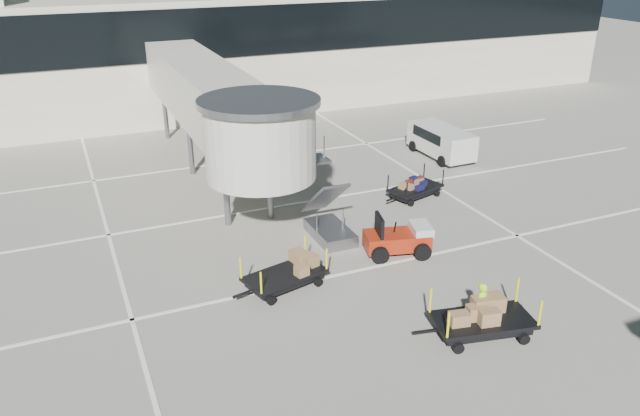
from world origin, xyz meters
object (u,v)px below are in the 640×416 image
Objects in this scene: box_cart_far at (286,275)px; baggage_tug at (399,239)px; suitcase_cart at (415,188)px; box_cart_near at (483,321)px; minivan at (440,139)px; ground_worker at (482,306)px.

baggage_tug is at bearing -6.37° from box_cart_far.
baggage_tug is at bearing -144.52° from suitcase_cart.
box_cart_near is (-4.11, -10.76, 0.09)m from suitcase_cart.
baggage_tug is 0.77× the size of box_cart_far.
box_cart_near is 0.88× the size of minivan.
box_cart_near is 1.07× the size of box_cart_far.
minivan is (8.25, 9.61, 0.40)m from baggage_tug.
minivan reaches higher than suitcase_cart.
baggage_tug is 1.73× the size of ground_worker.
baggage_tug is at bearing 97.11° from box_cart_near.
minivan is at bearing 23.53° from box_cart_far.
box_cart_far is 16.86m from minivan.
minivan is at bearing 41.34° from ground_worker.
box_cart_near reaches higher than box_cart_far.
minivan reaches higher than box_cart_far.
suitcase_cart is at bearing 80.25° from box_cart_near.
box_cart_far is 2.25× the size of ground_worker.
box_cart_far is 0.82× the size of minivan.
box_cart_far is (-5.08, -0.70, -0.12)m from baggage_tug.
box_cart_far is (-8.76, -5.45, 0.02)m from suitcase_cart.
baggage_tug is 0.63× the size of minivan.
suitcase_cart is at bearing 17.70° from box_cart_far.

